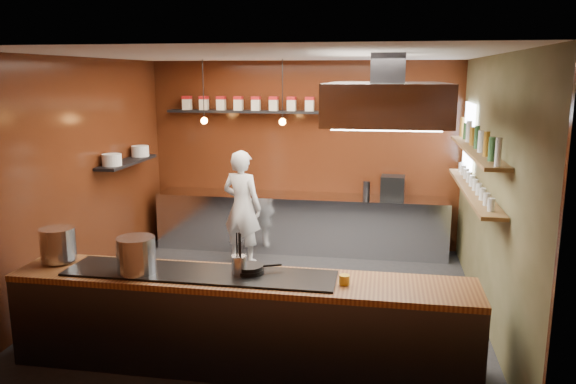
% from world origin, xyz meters
% --- Properties ---
extents(floor, '(5.00, 5.00, 0.00)m').
position_xyz_m(floor, '(0.00, 0.00, 0.00)').
color(floor, black).
rests_on(floor, ground).
extents(back_wall, '(5.00, 0.00, 5.00)m').
position_xyz_m(back_wall, '(0.00, 2.50, 1.50)').
color(back_wall, '#3C160B').
rests_on(back_wall, ground).
extents(left_wall, '(0.00, 5.00, 5.00)m').
position_xyz_m(left_wall, '(-2.50, 0.00, 1.50)').
color(left_wall, '#3C160B').
rests_on(left_wall, ground).
extents(right_wall, '(0.00, 5.00, 5.00)m').
position_xyz_m(right_wall, '(2.50, 0.00, 1.50)').
color(right_wall, '#474728').
rests_on(right_wall, ground).
extents(ceiling, '(5.00, 5.00, 0.00)m').
position_xyz_m(ceiling, '(0.00, 0.00, 3.00)').
color(ceiling, silver).
rests_on(ceiling, back_wall).
extents(window_pane, '(0.00, 1.00, 1.00)m').
position_xyz_m(window_pane, '(2.45, 1.70, 1.90)').
color(window_pane, white).
rests_on(window_pane, right_wall).
extents(prep_counter, '(4.60, 0.65, 0.90)m').
position_xyz_m(prep_counter, '(0.00, 2.17, 0.45)').
color(prep_counter, silver).
rests_on(prep_counter, floor).
extents(pass_counter, '(4.40, 0.72, 0.94)m').
position_xyz_m(pass_counter, '(-0.00, -1.60, 0.47)').
color(pass_counter, '#38383D').
rests_on(pass_counter, floor).
extents(tin_shelf, '(2.60, 0.26, 0.04)m').
position_xyz_m(tin_shelf, '(-0.90, 2.36, 2.20)').
color(tin_shelf, black).
rests_on(tin_shelf, back_wall).
extents(plate_shelf, '(0.30, 1.40, 0.04)m').
position_xyz_m(plate_shelf, '(-2.34, 1.00, 1.55)').
color(plate_shelf, black).
rests_on(plate_shelf, left_wall).
extents(bottle_shelf_upper, '(0.26, 2.80, 0.04)m').
position_xyz_m(bottle_shelf_upper, '(2.34, 0.30, 1.92)').
color(bottle_shelf_upper, brown).
rests_on(bottle_shelf_upper, right_wall).
extents(bottle_shelf_lower, '(0.26, 2.80, 0.04)m').
position_xyz_m(bottle_shelf_lower, '(2.34, 0.30, 1.45)').
color(bottle_shelf_lower, brown).
rests_on(bottle_shelf_lower, right_wall).
extents(extractor_hood, '(1.20, 2.00, 0.72)m').
position_xyz_m(extractor_hood, '(1.30, -0.40, 2.51)').
color(extractor_hood, '#38383D').
rests_on(extractor_hood, ceiling).
extents(pendant_left, '(0.10, 0.10, 0.95)m').
position_xyz_m(pendant_left, '(-1.40, 1.70, 2.15)').
color(pendant_left, black).
rests_on(pendant_left, ceiling).
extents(pendant_right, '(0.10, 0.10, 0.95)m').
position_xyz_m(pendant_right, '(-0.20, 1.70, 2.15)').
color(pendant_right, black).
rests_on(pendant_right, ceiling).
extents(storage_tins, '(2.43, 0.13, 0.22)m').
position_xyz_m(storage_tins, '(-0.75, 2.36, 2.33)').
color(storage_tins, beige).
rests_on(storage_tins, tin_shelf).
extents(plate_stacks, '(0.26, 1.16, 0.16)m').
position_xyz_m(plate_stacks, '(-2.34, 1.00, 1.65)').
color(plate_stacks, white).
rests_on(plate_stacks, plate_shelf).
extents(bottles, '(0.06, 2.66, 0.24)m').
position_xyz_m(bottles, '(2.34, 0.30, 2.06)').
color(bottles, silver).
rests_on(bottles, bottle_shelf_upper).
extents(wine_glasses, '(0.07, 2.37, 0.13)m').
position_xyz_m(wine_glasses, '(2.34, 0.30, 1.53)').
color(wine_glasses, silver).
rests_on(wine_glasses, bottle_shelf_lower).
extents(stockpot_large, '(0.38, 0.38, 0.34)m').
position_xyz_m(stockpot_large, '(-1.91, -1.51, 1.11)').
color(stockpot_large, '#BABCC1').
rests_on(stockpot_large, pass_counter).
extents(stockpot_small, '(0.39, 0.39, 0.34)m').
position_xyz_m(stockpot_small, '(-0.99, -1.70, 1.11)').
color(stockpot_small, '#B3B5BA').
rests_on(stockpot_small, pass_counter).
extents(utensil_crock, '(0.19, 0.19, 0.18)m').
position_xyz_m(utensil_crock, '(-0.01, -1.59, 1.03)').
color(utensil_crock, silver).
rests_on(utensil_crock, pass_counter).
extents(frying_pan, '(0.44, 0.29, 0.07)m').
position_xyz_m(frying_pan, '(0.07, -1.52, 0.98)').
color(frying_pan, black).
rests_on(frying_pan, pass_counter).
extents(butter_jar, '(0.10, 0.10, 0.09)m').
position_xyz_m(butter_jar, '(0.98, -1.63, 0.96)').
color(butter_jar, yellow).
rests_on(butter_jar, pass_counter).
extents(espresso_machine, '(0.37, 0.36, 0.35)m').
position_xyz_m(espresso_machine, '(1.44, 2.19, 1.08)').
color(espresso_machine, black).
rests_on(espresso_machine, prep_counter).
extents(chef, '(0.72, 0.57, 1.71)m').
position_xyz_m(chef, '(-0.76, 1.41, 0.85)').
color(chef, white).
rests_on(chef, floor).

